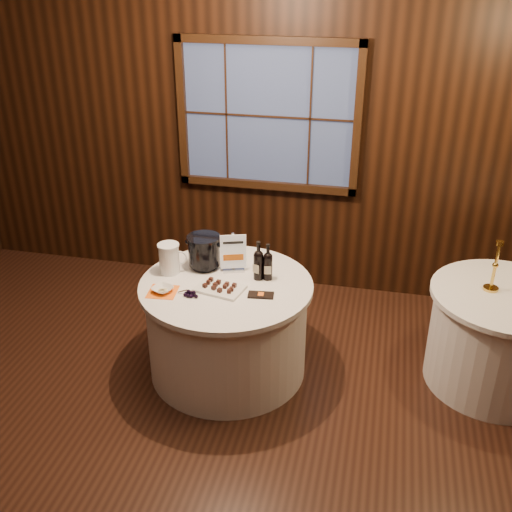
% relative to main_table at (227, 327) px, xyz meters
% --- Properties ---
extents(ground, '(6.00, 6.00, 0.00)m').
position_rel_main_table_xyz_m(ground, '(0.00, -1.00, -0.39)').
color(ground, black).
rests_on(ground, ground).
extents(back_wall, '(6.00, 0.10, 3.00)m').
position_rel_main_table_xyz_m(back_wall, '(0.00, 1.48, 1.16)').
color(back_wall, black).
rests_on(back_wall, ground).
extents(main_table, '(1.28, 1.28, 0.77)m').
position_rel_main_table_xyz_m(main_table, '(0.00, 0.00, 0.00)').
color(main_table, white).
rests_on(main_table, ground).
extents(side_table, '(1.08, 1.08, 0.77)m').
position_rel_main_table_xyz_m(side_table, '(2.00, 0.30, 0.00)').
color(side_table, white).
rests_on(side_table, ground).
extents(sign_stand, '(0.19, 0.14, 0.31)m').
position_rel_main_table_xyz_m(sign_stand, '(0.00, 0.20, 0.49)').
color(sign_stand, '#B4B5BC').
rests_on(sign_stand, main_table).
extents(port_bottle_left, '(0.07, 0.08, 0.30)m').
position_rel_main_table_xyz_m(port_bottle_left, '(0.22, 0.12, 0.51)').
color(port_bottle_left, black).
rests_on(port_bottle_left, main_table).
extents(port_bottle_right, '(0.07, 0.07, 0.29)m').
position_rel_main_table_xyz_m(port_bottle_right, '(0.28, 0.13, 0.51)').
color(port_bottle_right, black).
rests_on(port_bottle_right, main_table).
extents(ice_bucket, '(0.26, 0.26, 0.26)m').
position_rel_main_table_xyz_m(ice_bucket, '(-0.23, 0.20, 0.52)').
color(ice_bucket, black).
rests_on(ice_bucket, main_table).
extents(chocolate_plate, '(0.37, 0.29, 0.05)m').
position_rel_main_table_xyz_m(chocolate_plate, '(-0.02, -0.10, 0.40)').
color(chocolate_plate, white).
rests_on(chocolate_plate, main_table).
extents(chocolate_box, '(0.19, 0.11, 0.02)m').
position_rel_main_table_xyz_m(chocolate_box, '(0.29, -0.12, 0.39)').
color(chocolate_box, black).
rests_on(chocolate_box, main_table).
extents(grape_bunch, '(0.18, 0.09, 0.04)m').
position_rel_main_table_xyz_m(grape_bunch, '(-0.19, -0.22, 0.40)').
color(grape_bunch, black).
rests_on(grape_bunch, main_table).
extents(glass_pitcher, '(0.22, 0.16, 0.23)m').
position_rel_main_table_xyz_m(glass_pitcher, '(-0.46, 0.07, 0.50)').
color(glass_pitcher, white).
rests_on(glass_pitcher, main_table).
extents(orange_napkin, '(0.22, 0.22, 0.00)m').
position_rel_main_table_xyz_m(orange_napkin, '(-0.41, -0.22, 0.38)').
color(orange_napkin, orange).
rests_on(orange_napkin, main_table).
extents(cracker_bowl, '(0.19, 0.19, 0.03)m').
position_rel_main_table_xyz_m(cracker_bowl, '(-0.41, -0.22, 0.40)').
color(cracker_bowl, white).
rests_on(cracker_bowl, orange_napkin).
extents(brass_candlestick, '(0.11, 0.11, 0.38)m').
position_rel_main_table_xyz_m(brass_candlestick, '(1.88, 0.33, 0.52)').
color(brass_candlestick, gold).
rests_on(brass_candlestick, side_table).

